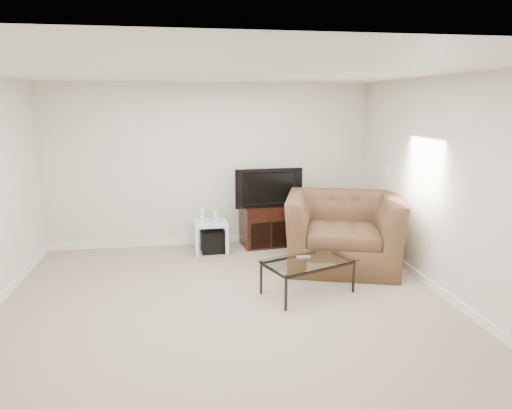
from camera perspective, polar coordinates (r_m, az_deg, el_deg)
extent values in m
plane|color=tan|center=(5.05, -3.54, -13.20)|extent=(5.00, 5.00, 0.00)
plane|color=white|center=(4.56, -3.98, 16.38)|extent=(5.00, 5.00, 0.00)
cube|color=silver|center=(7.11, -5.67, 4.87)|extent=(5.00, 0.02, 2.50)
cube|color=silver|center=(5.47, 23.31, 1.60)|extent=(0.02, 5.00, 2.50)
cube|color=white|center=(7.15, -16.96, 4.43)|extent=(0.12, 0.02, 0.12)
cube|color=white|center=(6.85, 16.14, 4.15)|extent=(0.02, 0.09, 0.13)
cube|color=white|center=(6.79, 16.72, -4.19)|extent=(0.02, 0.08, 0.12)
cube|color=black|center=(7.09, 1.42, -1.02)|extent=(0.42, 0.32, 0.05)
imported|color=black|center=(7.01, 1.41, 2.22)|extent=(0.98, 0.25, 0.60)
cube|color=black|center=(6.92, -5.43, -4.54)|extent=(0.36, 0.36, 0.34)
cube|color=white|center=(6.76, -6.70, -1.38)|extent=(0.06, 0.16, 0.21)
cube|color=silver|center=(6.78, -5.22, -1.44)|extent=(0.07, 0.14, 0.19)
imported|color=#492A1B|center=(6.30, 10.83, -1.78)|extent=(1.73, 1.38, 1.31)
cube|color=#B2B2B7|center=(5.46, 5.95, -6.49)|extent=(0.16, 0.05, 0.02)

